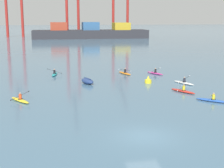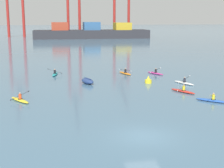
{
  "view_description": "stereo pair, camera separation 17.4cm",
  "coord_description": "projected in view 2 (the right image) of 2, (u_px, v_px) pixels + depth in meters",
  "views": [
    {
      "loc": [
        -6.35,
        -21.75,
        8.39
      ],
      "look_at": [
        0.53,
        16.48,
        0.6
      ],
      "focal_mm": 52.78,
      "sensor_mm": 36.0,
      "label": 1
    },
    {
      "loc": [
        -6.18,
        -21.78,
        8.39
      ],
      "look_at": [
        0.53,
        16.48,
        0.6
      ],
      "focal_mm": 52.78,
      "sensor_mm": 36.0,
      "label": 2
    }
  ],
  "objects": [
    {
      "name": "kayak_yellow",
      "position": [
        20.0,
        100.0,
        33.77
      ],
      "size": [
        2.36,
        3.17,
        0.98
      ],
      "color": "yellow",
      "rests_on": "ground"
    },
    {
      "name": "gantry_crane_east_mid",
      "position": [
        122.0,
        1.0,
        151.13
      ],
      "size": [
        8.03,
        20.33,
        31.93
      ],
      "color": "maroon",
      "rests_on": "ground"
    },
    {
      "name": "kayak_orange",
      "position": [
        125.0,
        73.0,
        50.14
      ],
      "size": [
        2.16,
        3.42,
        0.95
      ],
      "color": "orange",
      "rests_on": "ground"
    },
    {
      "name": "ground_plane",
      "position": [
        144.0,
        137.0,
        23.73
      ],
      "size": [
        800.0,
        800.0,
        0.0
      ],
      "primitive_type": "plane",
      "color": "#476B84"
    },
    {
      "name": "kayak_teal",
      "position": [
        55.0,
        74.0,
        49.33
      ],
      "size": [
        2.19,
        3.45,
        1.01
      ],
      "color": "teal",
      "rests_on": "ground"
    },
    {
      "name": "channel_buoy",
      "position": [
        148.0,
        80.0,
        43.17
      ],
      "size": [
        0.9,
        0.9,
        1.0
      ],
      "color": "yellow",
      "rests_on": "ground"
    },
    {
      "name": "kayak_white",
      "position": [
        184.0,
        83.0,
        42.69
      ],
      "size": [
        2.0,
        3.35,
        1.06
      ],
      "color": "silver",
      "rests_on": "ground"
    },
    {
      "name": "kayak_red",
      "position": [
        183.0,
        91.0,
        37.87
      ],
      "size": [
        2.18,
        3.26,
        0.98
      ],
      "color": "red",
      "rests_on": "ground"
    },
    {
      "name": "container_barge",
      "position": [
        91.0,
        32.0,
        138.85
      ],
      "size": [
        48.05,
        11.18,
        6.75
      ],
      "color": "#28282D",
      "rests_on": "ground"
    },
    {
      "name": "capsized_dinghy",
      "position": [
        88.0,
        81.0,
        42.78
      ],
      "size": [
        1.96,
        2.82,
        0.76
      ],
      "color": "navy",
      "rests_on": "ground"
    },
    {
      "name": "kayak_magenta",
      "position": [
        155.0,
        73.0,
        50.2
      ],
      "size": [
        2.05,
        3.32,
        0.95
      ],
      "color": "#C13384",
      "rests_on": "ground"
    },
    {
      "name": "kayak_blue",
      "position": [
        212.0,
        100.0,
        33.58
      ],
      "size": [
        2.91,
        2.74,
        0.95
      ],
      "color": "#2856B2",
      "rests_on": "ground"
    }
  ]
}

